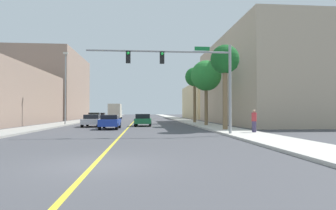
% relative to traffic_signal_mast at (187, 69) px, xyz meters
% --- Properties ---
extents(ground, '(192.00, 192.00, 0.00)m').
position_rel_traffic_signal_mast_xyz_m(ground, '(-4.69, 31.52, -4.79)').
color(ground, '#47474C').
extents(sidewalk_left, '(3.26, 168.00, 0.15)m').
position_rel_traffic_signal_mast_xyz_m(sidewalk_left, '(-13.76, 31.52, -4.72)').
color(sidewalk_left, '#9E9B93').
rests_on(sidewalk_left, ground).
extents(sidewalk_right, '(3.26, 168.00, 0.15)m').
position_rel_traffic_signal_mast_xyz_m(sidewalk_right, '(4.38, 31.52, -4.72)').
color(sidewalk_right, beige).
rests_on(sidewalk_right, ground).
extents(lane_marking_center, '(0.16, 144.00, 0.01)m').
position_rel_traffic_signal_mast_xyz_m(lane_marking_center, '(-4.69, 31.52, -4.79)').
color(lane_marking_center, yellow).
rests_on(lane_marking_center, ground).
extents(building_left_far, '(16.34, 21.83, 14.01)m').
position_rel_traffic_signal_mast_xyz_m(building_left_far, '(-25.13, 43.75, 2.22)').
color(building_left_far, gray).
rests_on(building_left_far, ground).
extents(building_right_near, '(15.03, 26.79, 11.99)m').
position_rel_traffic_signal_mast_xyz_m(building_right_near, '(15.10, 19.38, 1.20)').
color(building_right_near, tan).
rests_on(building_right_near, ground).
extents(building_right_far, '(10.09, 22.30, 7.86)m').
position_rel_traffic_signal_mast_xyz_m(building_right_far, '(12.63, 46.77, -0.86)').
color(building_right_far, beige).
rests_on(building_right_far, ground).
extents(traffic_signal_mast, '(10.30, 0.36, 6.39)m').
position_rel_traffic_signal_mast_xyz_m(traffic_signal_mast, '(0.00, 0.00, 0.00)').
color(traffic_signal_mast, gray).
rests_on(traffic_signal_mast, sidewalk_right).
extents(street_lamp, '(0.56, 0.28, 8.83)m').
position_rel_traffic_signal_mast_xyz_m(street_lamp, '(-12.63, 15.70, 0.20)').
color(street_lamp, gray).
rests_on(street_lamp, sidewalk_left).
extents(palm_near, '(2.53, 2.53, 7.46)m').
position_rel_traffic_signal_mast_xyz_m(palm_near, '(4.07, 4.44, 1.35)').
color(palm_near, brown).
rests_on(palm_near, sidewalk_right).
extents(palm_mid, '(3.53, 3.53, 7.48)m').
position_rel_traffic_signal_mast_xyz_m(palm_mid, '(4.15, 12.35, 1.02)').
color(palm_mid, brown).
rests_on(palm_mid, sidewalk_right).
extents(palm_far, '(2.73, 2.73, 7.89)m').
position_rel_traffic_signal_mast_xyz_m(palm_far, '(4.24, 20.26, 1.71)').
color(palm_far, brown).
rests_on(palm_far, sidewalk_right).
extents(car_red, '(1.92, 4.15, 1.46)m').
position_rel_traffic_signal_mast_xyz_m(car_red, '(-10.68, 30.45, -4.04)').
color(car_red, red).
rests_on(car_red, ground).
extents(car_yellow, '(1.85, 4.20, 1.52)m').
position_rel_traffic_signal_mast_xyz_m(car_yellow, '(-10.48, 24.11, -4.02)').
color(car_yellow, gold).
rests_on(car_yellow, ground).
extents(car_silver, '(1.88, 4.12, 1.36)m').
position_rel_traffic_signal_mast_xyz_m(car_silver, '(-8.79, 12.47, -4.07)').
color(car_silver, '#BCBCC1').
rests_on(car_silver, ground).
extents(car_green, '(2.04, 3.89, 1.42)m').
position_rel_traffic_signal_mast_xyz_m(car_green, '(-3.12, 13.28, -4.06)').
color(car_green, '#196638').
rests_on(car_green, ground).
extents(car_blue, '(1.83, 4.00, 1.38)m').
position_rel_traffic_signal_mast_xyz_m(car_blue, '(-6.32, 8.11, -4.06)').
color(car_blue, '#1E389E').
rests_on(car_blue, ground).
extents(delivery_truck, '(2.52, 7.24, 3.22)m').
position_rel_traffic_signal_mast_xyz_m(delivery_truck, '(-8.94, 39.73, -3.09)').
color(delivery_truck, silver).
rests_on(delivery_truck, ground).
extents(pedestrian, '(0.38, 0.38, 1.72)m').
position_rel_traffic_signal_mast_xyz_m(pedestrian, '(5.30, 0.94, -3.78)').
color(pedestrian, '#3F3859').
rests_on(pedestrian, sidewalk_right).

